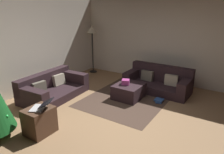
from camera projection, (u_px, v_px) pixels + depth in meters
ground_plane at (118, 124)px, 4.42m from camera, size 6.40×6.40×0.00m
rear_partition at (18, 48)px, 5.62m from camera, size 6.40×0.12×2.60m
corner_partition at (170, 42)px, 6.51m from camera, size 0.12×6.40×2.60m
couch_left at (52, 88)px, 5.69m from camera, size 1.85×1.09×0.64m
couch_right at (158, 81)px, 6.11m from camera, size 0.90×1.86×0.72m
ottoman at (129, 91)px, 5.64m from camera, size 0.80×0.69×0.38m
gift_box at (126, 82)px, 5.57m from camera, size 0.25×0.25×0.13m
tv_remote at (127, 83)px, 5.65m from camera, size 0.06×0.16×0.02m
side_table at (40, 121)px, 4.01m from camera, size 0.52×0.44×0.53m
laptop at (41, 106)px, 3.91m from camera, size 0.46×0.49×0.18m
book_stack at (159, 100)px, 5.43m from camera, size 0.30×0.21×0.07m
corner_lamp at (92, 33)px, 7.50m from camera, size 0.36×0.36×1.70m
area_rug at (129, 97)px, 5.70m from camera, size 2.60×2.00×0.01m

